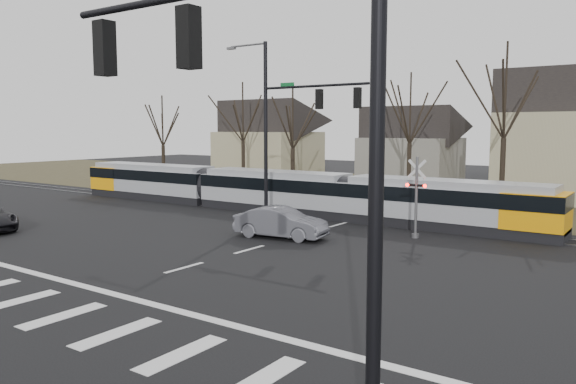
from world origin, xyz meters
The scene contains 15 objects.
ground centered at (0.00, 0.00, 0.00)m, with size 140.00×140.00×0.00m, color black.
grass_verge centered at (0.00, 32.00, 0.01)m, with size 140.00×28.00×0.01m, color #38331E.
crosswalk centered at (0.00, -4.00, 0.01)m, with size 27.00×2.60×0.01m.
stop_line centered at (0.00, -1.80, 0.01)m, with size 28.00×0.35×0.01m, color silver.
lane_dashes centered at (0.00, 16.00, 0.01)m, with size 0.18×30.00×0.01m.
rail_pair centered at (0.00, 15.80, 0.03)m, with size 90.00×1.52×0.06m.
tram centered at (-6.01, 16.00, 1.44)m, with size 34.82×2.59×2.64m.
sedan centered at (-0.44, 9.00, 0.76)m, with size 4.80×2.29×1.52m, color #5B5C64.
signal_pole_near_right centered at (10.11, -6.00, 5.17)m, with size 6.72×0.44×8.00m.
signal_pole_far centered at (-2.41, 12.50, 5.70)m, with size 9.28×0.44×10.20m.
rail_crossing_signal centered at (5.00, 12.79, 1.89)m, with size 1.08×0.36×4.00m.
tree_row centered at (2.00, 26.00, 5.00)m, with size 59.20×7.20×10.00m.
house_a centered at (-20.00, 34.00, 4.46)m, with size 9.72×8.64×8.60m.
house_b centered at (-5.00, 36.00, 3.97)m, with size 8.64×7.56×7.65m.
house_c centered at (9.00, 33.00, 5.23)m, with size 10.80×8.64×10.10m.
Camera 1 is at (15.45, -13.08, 5.35)m, focal length 35.00 mm.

